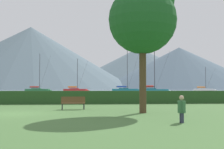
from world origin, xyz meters
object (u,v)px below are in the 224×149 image
at_px(sailboat_slip_9, 152,91).
at_px(park_bench_near_path, 73,102).
at_px(sailboat_slip_3, 38,90).
at_px(person_seated_viewer, 182,108).
at_px(sailboat_slip_2, 204,90).
at_px(sailboat_slip_8, 76,90).
at_px(sailboat_slip_1, 126,90).
at_px(park_tree, 145,16).

relative_size(sailboat_slip_9, park_bench_near_path, 6.27).
xyz_separation_m(sailboat_slip_3, person_seated_viewer, (19.31, -85.81, -0.07)).
distance_m(sailboat_slip_3, person_seated_viewer, 87.95).
height_order(sailboat_slip_2, sailboat_slip_8, sailboat_slip_8).
height_order(sailboat_slip_3, park_bench_near_path, sailboat_slip_3).
relative_size(sailboat_slip_1, sailboat_slip_3, 1.04).
xyz_separation_m(sailboat_slip_1, sailboat_slip_8, (-15.80, 7.53, -0.05)).
height_order(sailboat_slip_2, park_tree, sailboat_slip_2).
height_order(sailboat_slip_1, sailboat_slip_8, sailboat_slip_1).
xyz_separation_m(sailboat_slip_2, park_tree, (-42.10, -89.78, 5.48)).
bearing_deg(sailboat_slip_1, park_tree, -86.34).
bearing_deg(park_tree, sailboat_slip_3, 103.10).
bearing_deg(sailboat_slip_8, sailboat_slip_1, -10.76).
bearing_deg(person_seated_viewer, sailboat_slip_3, 102.89).
relative_size(sailboat_slip_2, park_bench_near_path, 5.42).
distance_m(sailboat_slip_8, park_bench_near_path, 77.85).
distance_m(sailboat_slip_1, sailboat_slip_9, 22.06).
bearing_deg(sailboat_slip_3, park_bench_near_path, -71.34).
xyz_separation_m(sailboat_slip_1, sailboat_slip_3, (-28.21, 6.80, -0.04)).
bearing_deg(sailboat_slip_9, person_seated_viewer, -87.90).
xyz_separation_m(sailboat_slip_9, park_tree, (-12.88, -51.90, 5.44)).
xyz_separation_m(sailboat_slip_2, sailboat_slip_8, (-48.43, -8.54, 0.02)).
distance_m(sailboat_slip_1, sailboat_slip_8, 17.50).
bearing_deg(sailboat_slip_1, sailboat_slip_9, -70.12).
distance_m(sailboat_slip_2, sailboat_slip_8, 49.18).
distance_m(sailboat_slip_3, park_bench_near_path, 78.38).
xyz_separation_m(sailboat_slip_2, park_bench_near_path, (-46.74, -86.37, -0.19)).
distance_m(sailboat_slip_1, park_bench_near_path, 71.70).
relative_size(person_seated_viewer, park_tree, 0.14).
bearing_deg(park_tree, sailboat_slip_1, 82.68).
relative_size(sailboat_slip_1, sailboat_slip_2, 1.40).
height_order(sailboat_slip_1, park_bench_near_path, sailboat_slip_1).
relative_size(sailboat_slip_9, park_tree, 1.28).
bearing_deg(park_bench_near_path, park_tree, -39.09).
xyz_separation_m(sailboat_slip_8, sailboat_slip_9, (19.21, -29.33, 0.02)).
bearing_deg(person_seated_viewer, park_bench_near_path, 121.10).
bearing_deg(sailboat_slip_2, sailboat_slip_1, -137.41).
relative_size(sailboat_slip_8, sailboat_slip_9, 1.02).
relative_size(sailboat_slip_1, park_bench_near_path, 7.57).
bearing_deg(person_seated_viewer, park_tree, 96.34).
xyz_separation_m(sailboat_slip_1, sailboat_slip_2, (32.63, 16.07, -0.07)).
xyz_separation_m(person_seated_viewer, park_tree, (-0.57, 5.30, 5.51)).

